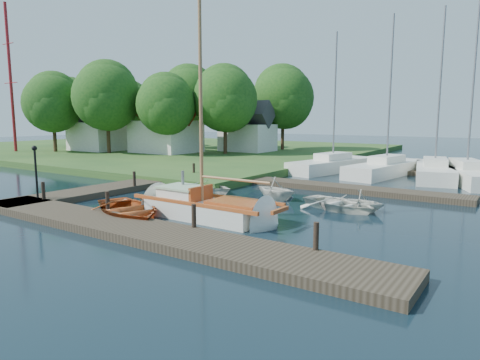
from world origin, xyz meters
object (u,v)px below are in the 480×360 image
Objects in this scene: tree_1 at (107,96)px; tree_4 at (190,97)px; dinghy at (128,207)px; house_c at (248,131)px; tender_a at (202,186)px; tree_5 at (129,106)px; marina_boat_3 at (467,173)px; house_a at (166,128)px; mooring_post_2 at (194,216)px; marina_boat_2 at (435,170)px; tree_7 at (283,97)px; sailboat at (209,210)px; tender_c at (339,201)px; radio_mast at (10,78)px; mooring_post_1 at (108,201)px; mooring_post_0 at (43,191)px; marina_boat_1 at (386,167)px; tender_d at (362,199)px; mooring_post_3 at (316,236)px; tree_0 at (53,103)px; mooring_post_5 at (194,170)px; lamp_post at (35,164)px; mooring_post_4 at (134,179)px; tree_2 at (166,104)px; house_b at (99,129)px; tree_6 at (70,104)px.

tree_4 reaches higher than tree_1.
dinghy is 33.49m from tree_4.
tender_a is at bearing -62.97° from house_c.
tree_5 reaches higher than tender_a.
marina_boat_3 is 27.78m from house_a.
marina_boat_2 is at bearing 77.66° from mooring_post_2.
house_a is 0.65× the size of tree_4.
house_a is 13.25m from tree_7.
tree_7 is (-12.37, 28.79, 5.86)m from sailboat.
radio_mast is (-38.05, 6.18, 7.66)m from tender_c.
mooring_post_1 is 0.23× the size of tender_c.
mooring_post_0 is 0.07× the size of marina_boat_1.
house_a is (-24.98, 13.95, 2.44)m from tender_d.
marina_boat_3 reaches higher than tender_d.
tree_1 reaches higher than sailboat.
tree_1 is 0.98× the size of tree_7.
tree_0 is (-36.00, 15.05, 4.83)m from mooring_post_3.
house_a is at bearing 139.76° from mooring_post_5.
mooring_post_0 is 0.33× the size of lamp_post.
marina_boat_3 is at bearing -5.91° from tender_d.
house_a is at bearing -135.00° from house_c.
tree_2 reaches higher than mooring_post_4.
house_b reaches higher than dinghy.
tree_4 is (8.00, 12.00, 0.84)m from tree_0.
tender_a is at bearing 95.81° from mooring_post_1.
mooring_post_5 is at bearing 142.43° from mooring_post_3.
tree_7 is (-19.61, 11.92, 5.63)m from marina_boat_3.
tender_c is (7.74, 0.03, 0.00)m from tender_a.
tender_c is (3.68, 4.55, 0.02)m from sailboat.
tender_a is at bearing 108.06° from tender_c.
tender_d is 0.18× the size of marina_boat_1.
marina_boat_3 is 26.03m from tree_2.
tree_7 reaches higher than tree_0.
marina_boat_3 is 1.20× the size of tree_7.
tree_4 is at bearing 82.11° from marina_boat_1.
marina_boat_3 reaches higher than house_b.
mooring_post_2 is at bearing 0.00° from mooring_post_0.
lamp_post is (-0.50, 0.00, 1.17)m from mooring_post_0.
tree_5 reaches higher than lamp_post.
dinghy is 0.53× the size of tree_0.
marina_boat_1 is (5.01, 18.89, 0.11)m from dinghy.
mooring_post_4 is 0.33× the size of lamp_post.
radio_mast is at bearing 73.73° from tender_a.
tree_4 is 1.14× the size of tree_6.
house_c is at bearing -116.31° from tree_7.
tree_7 is (-17.72, 11.76, 5.63)m from marina_boat_2.
tree_2 is at bearing -63.43° from tree_4.
mooring_post_0 is at bearing -26.13° from radio_mast.
tree_1 is at bearing 157.47° from mooring_post_5.
tree_0 is (-2.00, -3.95, 2.76)m from house_b.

